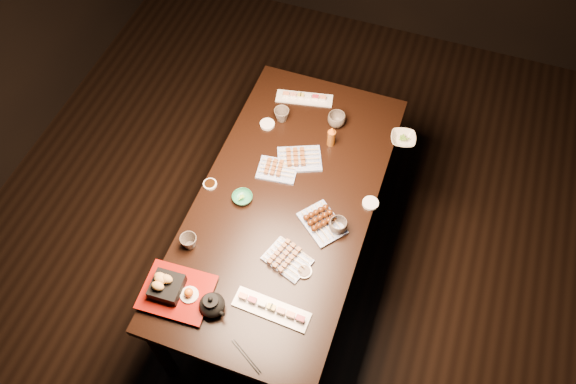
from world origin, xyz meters
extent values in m
plane|color=black|center=(0.00, 0.00, 0.00)|extent=(5.00, 5.00, 0.00)
cube|color=black|center=(0.05, 0.11, 0.38)|extent=(1.23, 1.94, 0.75)
imported|color=#27784E|center=(-0.16, 0.05, 0.77)|extent=(0.15, 0.15, 0.03)
imported|color=beige|center=(0.54, 0.71, 0.77)|extent=(0.17, 0.17, 0.03)
imported|color=#4F453C|center=(-0.30, -0.29, 0.79)|extent=(0.10, 0.10, 0.08)
imported|color=#4F453C|center=(0.36, 0.04, 0.79)|extent=(0.10, 0.10, 0.07)
imported|color=#4F453C|center=(-0.15, 0.63, 0.79)|extent=(0.09, 0.09, 0.08)
imported|color=#4F453C|center=(0.16, 0.70, 0.79)|extent=(0.13, 0.13, 0.08)
cylinder|color=brown|center=(0.17, 0.56, 0.82)|extent=(0.06, 0.06, 0.14)
cylinder|color=white|center=(-0.36, 0.08, 0.76)|extent=(0.10, 0.10, 0.01)
cylinder|color=white|center=(0.48, 0.25, 0.76)|extent=(0.12, 0.12, 0.01)
cylinder|color=white|center=(0.28, -0.24, 0.76)|extent=(0.09, 0.09, 0.01)
cylinder|color=white|center=(-0.22, 0.57, 0.76)|extent=(0.12, 0.12, 0.01)
camera|label=1|loc=(0.59, -1.35, 3.24)|focal=35.00mm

